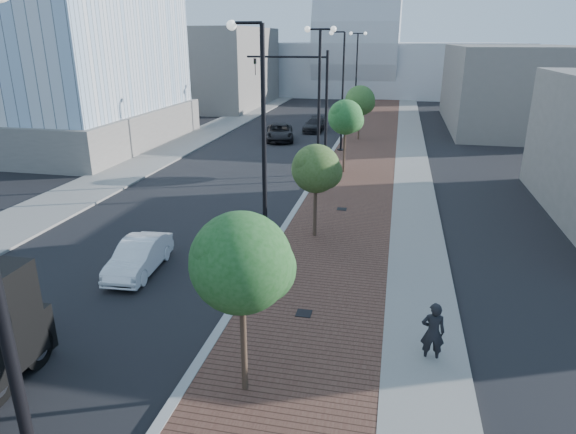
# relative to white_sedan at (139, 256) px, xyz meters

# --- Properties ---
(sidewalk) EXTENTS (7.00, 140.00, 0.12)m
(sidewalk) POSITION_rel_white_sedan_xyz_m (8.01, 29.99, -0.59)
(sidewalk) COLOR #4C2D23
(sidewalk) RESTS_ON ground
(concrete_strip) EXTENTS (2.40, 140.00, 0.13)m
(concrete_strip) POSITION_rel_white_sedan_xyz_m (10.71, 29.99, -0.58)
(concrete_strip) COLOR slate
(concrete_strip) RESTS_ON ground
(curb) EXTENTS (0.30, 140.00, 0.14)m
(curb) POSITION_rel_white_sedan_xyz_m (4.51, 29.99, -0.58)
(curb) COLOR gray
(curb) RESTS_ON ground
(west_sidewalk) EXTENTS (4.00, 140.00, 0.12)m
(west_sidewalk) POSITION_rel_white_sedan_xyz_m (-8.49, 29.99, -0.59)
(west_sidewalk) COLOR slate
(west_sidewalk) RESTS_ON ground
(white_sedan) EXTENTS (1.66, 4.03, 1.30)m
(white_sedan) POSITION_rel_white_sedan_xyz_m (0.00, 0.00, 0.00)
(white_sedan) COLOR white
(white_sedan) RESTS_ON ground
(dark_car_mid) EXTENTS (3.47, 5.52, 1.42)m
(dark_car_mid) POSITION_rel_white_sedan_xyz_m (-0.80, 27.58, 0.06)
(dark_car_mid) COLOR black
(dark_car_mid) RESTS_ON ground
(dark_car_far) EXTENTS (2.05, 4.47, 1.27)m
(dark_car_far) POSITION_rel_white_sedan_xyz_m (1.55, 32.87, -0.02)
(dark_car_far) COLOR black
(dark_car_far) RESTS_ON ground
(pedestrian) EXTENTS (0.69, 0.47, 1.83)m
(pedestrian) POSITION_rel_white_sedan_xyz_m (10.86, -3.58, 0.27)
(pedestrian) COLOR black
(pedestrian) RESTS_ON ground
(streetlight_0) EXTENTS (1.72, 0.56, 9.28)m
(streetlight_0) POSITION_rel_white_sedan_xyz_m (5.11, -12.01, 4.17)
(streetlight_0) COLOR black
(streetlight_0) RESTS_ON ground
(streetlight_1) EXTENTS (1.44, 0.56, 9.21)m
(streetlight_1) POSITION_rel_white_sedan_xyz_m (5.00, -0.01, 3.69)
(streetlight_1) COLOR black
(streetlight_1) RESTS_ON ground
(streetlight_2) EXTENTS (1.72, 0.56, 9.28)m
(streetlight_2) POSITION_rel_white_sedan_xyz_m (5.11, 11.99, 4.17)
(streetlight_2) COLOR black
(streetlight_2) RESTS_ON ground
(streetlight_3) EXTENTS (1.44, 0.56, 9.21)m
(streetlight_3) POSITION_rel_white_sedan_xyz_m (5.00, 23.99, 3.69)
(streetlight_3) COLOR black
(streetlight_3) RESTS_ON ground
(streetlight_4) EXTENTS (1.72, 0.56, 9.28)m
(streetlight_4) POSITION_rel_white_sedan_xyz_m (5.11, 35.99, 4.17)
(streetlight_4) COLOR black
(streetlight_4) RESTS_ON ground
(traffic_mast) EXTENTS (5.09, 0.20, 8.00)m
(traffic_mast) POSITION_rel_white_sedan_xyz_m (4.21, 14.99, 4.33)
(traffic_mast) COLOR black
(traffic_mast) RESTS_ON ground
(tree_0) EXTENTS (2.49, 2.46, 4.91)m
(tree_0) POSITION_rel_white_sedan_xyz_m (6.16, -5.98, 3.01)
(tree_0) COLOR #382619
(tree_0) RESTS_ON ground
(tree_1) EXTENTS (2.23, 2.16, 4.34)m
(tree_1) POSITION_rel_white_sedan_xyz_m (6.16, 5.02, 2.60)
(tree_1) COLOR #382619
(tree_1) RESTS_ON ground
(tree_2) EXTENTS (2.34, 2.28, 4.94)m
(tree_2) POSITION_rel_white_sedan_xyz_m (6.16, 17.02, 3.13)
(tree_2) COLOR #382619
(tree_2) RESTS_ON ground
(tree_3) EXTENTS (2.63, 2.62, 4.82)m
(tree_3) POSITION_rel_white_sedan_xyz_m (6.16, 29.02, 2.85)
(tree_3) COLOR #382619
(tree_3) RESTS_ON ground
(tower_podium) EXTENTS (19.00, 19.00, 3.00)m
(tower_podium) POSITION_rel_white_sedan_xyz_m (-19.49, 21.99, 0.85)
(tower_podium) COLOR slate
(tower_podium) RESTS_ON ground
(convention_center) EXTENTS (50.00, 30.00, 50.00)m
(convention_center) POSITION_rel_white_sedan_xyz_m (2.51, 74.99, 5.36)
(convention_center) COLOR #A9ADB3
(convention_center) RESTS_ON ground
(commercial_block_nw) EXTENTS (14.00, 20.00, 10.00)m
(commercial_block_nw) POSITION_rel_white_sedan_xyz_m (-15.49, 49.99, 4.35)
(commercial_block_nw) COLOR slate
(commercial_block_nw) RESTS_ON ground
(commercial_block_ne) EXTENTS (12.00, 22.00, 8.00)m
(commercial_block_ne) POSITION_rel_white_sedan_xyz_m (20.51, 39.99, 3.35)
(commercial_block_ne) COLOR slate
(commercial_block_ne) RESTS_ON ground
(utility_cover_1) EXTENTS (0.50, 0.50, 0.02)m
(utility_cover_1) POSITION_rel_white_sedan_xyz_m (6.91, -2.01, -0.52)
(utility_cover_1) COLOR black
(utility_cover_1) RESTS_ON sidewalk
(utility_cover_2) EXTENTS (0.50, 0.50, 0.02)m
(utility_cover_2) POSITION_rel_white_sedan_xyz_m (6.91, 8.99, -0.52)
(utility_cover_2) COLOR black
(utility_cover_2) RESTS_ON sidewalk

